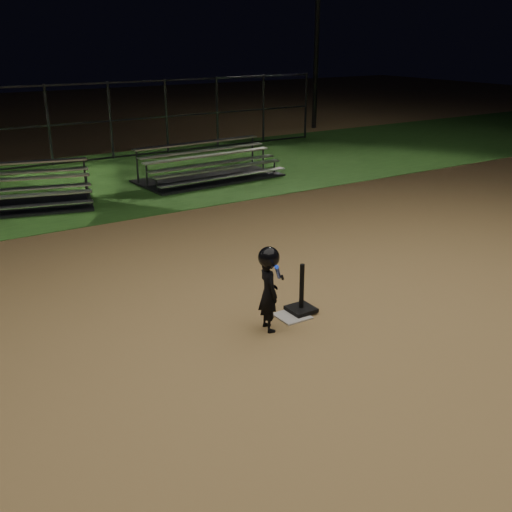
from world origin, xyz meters
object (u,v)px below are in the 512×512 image
Objects in this scene: child_batter at (269,287)px; bleacher_left at (4,200)px; home_plate at (292,316)px; batting_tee at (301,303)px; light_pole_right at (319,8)px; bleacher_right at (209,172)px.

child_batter reaches higher than bleacher_left.
child_batter reaches higher than home_plate.
light_pole_right is (11.80, 14.89, 4.79)m from batting_tee.
bleacher_left is 16.43m from light_pole_right.
light_pole_right reaches higher than bleacher_right.
home_plate is 0.36× the size of child_batter.
batting_tee is at bearing -113.11° from bleacher_right.
bleacher_left is (-1.83, 8.64, -0.45)m from child_batter.
child_batter is (-0.52, -0.14, 0.64)m from home_plate.
bleacher_right is at bearing -143.90° from light_pole_right.
home_plate is 0.11× the size of bleacher_right.
child_batter is 9.49m from bleacher_right.
bleacher_left is (-2.55, 8.46, 0.04)m from batting_tee.
child_batter reaches higher than batting_tee.
batting_tee reaches higher than home_plate.
bleacher_right reaches higher than bleacher_left.
light_pole_right is (14.35, 6.44, 4.74)m from bleacher_left.
home_plate is 0.60× the size of batting_tee.
child_batter is at bearing -116.80° from bleacher_right.
batting_tee is 9.04m from bleacher_right.
bleacher_left reaches higher than batting_tee.
home_plate is 9.16m from bleacher_right.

